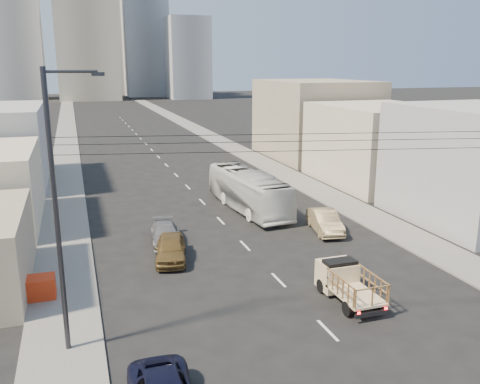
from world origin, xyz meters
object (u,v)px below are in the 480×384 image
streetlamp_left (58,208)px  flatbed_pickup (347,280)px  crate_stack (37,288)px  sedan_tan (325,221)px  sedan_brown (171,248)px  city_bus (248,191)px  sedan_grey (165,234)px

streetlamp_left → flatbed_pickup: bearing=2.3°
crate_stack → sedan_tan: bearing=15.3°
sedan_brown → streetlamp_left: size_ratio=0.39×
flatbed_pickup → sedan_tan: (4.13, 10.43, -0.29)m
city_bus → streetlamp_left: size_ratio=1.00×
streetlamp_left → sedan_tan: bearing=31.4°
sedan_brown → city_bus: bearing=59.6°
flatbed_pickup → sedan_brown: 11.43m
sedan_tan → streetlamp_left: (-17.96, -10.98, 5.63)m
flatbed_pickup → sedan_tan: 11.22m
sedan_tan → streetlamp_left: bearing=-137.5°
sedan_tan → sedan_grey: sedan_tan is taller
flatbed_pickup → sedan_brown: bearing=132.7°
sedan_grey → streetlamp_left: (-6.33, -12.23, 5.76)m
city_bus → crate_stack: bearing=-146.4°
city_bus → streetlamp_left: (-14.50, -18.35, 4.76)m
city_bus → sedan_grey: 10.26m
flatbed_pickup → city_bus: 17.82m
city_bus → sedan_grey: city_bus is taller
city_bus → crate_stack: 20.54m
flatbed_pickup → sedan_grey: (-7.51, 11.68, -0.42)m
crate_stack → flatbed_pickup: bearing=-18.2°
flatbed_pickup → sedan_brown: flatbed_pickup is taller
sedan_grey → city_bus: bearing=43.2°
sedan_tan → crate_stack: sedan_tan is taller
sedan_tan → city_bus: bearing=126.2°
sedan_brown → streetlamp_left: 12.21m
flatbed_pickup → sedan_brown: (-7.75, 8.40, -0.30)m
sedan_tan → sedan_grey: 11.71m
flatbed_pickup → sedan_grey: flatbed_pickup is taller
city_bus → sedan_tan: 8.19m
sedan_brown → streetlamp_left: (-6.09, -8.95, 5.65)m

